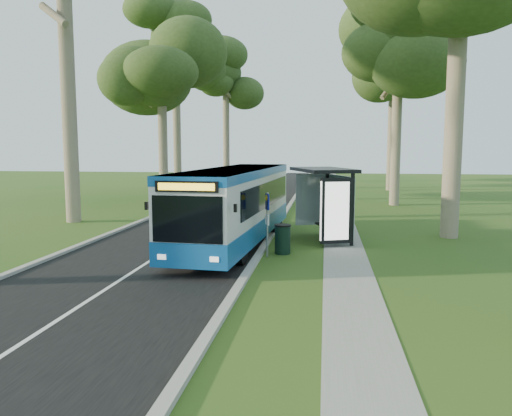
{
  "coord_description": "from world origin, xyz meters",
  "views": [
    {
      "loc": [
        2.26,
        -15.8,
        3.77
      ],
      "look_at": [
        -0.22,
        2.01,
        1.6
      ],
      "focal_mm": 35.0,
      "sensor_mm": 36.0,
      "label": 1
    }
  ],
  "objects_px": {
    "bus": "(236,205)",
    "car_white": "(212,181)",
    "bus_stop_sign": "(267,217)",
    "bus_shelter": "(326,190)",
    "car_silver": "(206,179)",
    "litter_bin": "(283,239)"
  },
  "relations": [
    {
      "from": "bus",
      "to": "car_white",
      "type": "distance_m",
      "value": 26.56
    },
    {
      "from": "bus_stop_sign",
      "to": "bus_shelter",
      "type": "height_order",
      "value": "bus_shelter"
    },
    {
      "from": "car_white",
      "to": "car_silver",
      "type": "xyz_separation_m",
      "value": [
        -1.43,
        3.57,
        0.01
      ]
    },
    {
      "from": "bus_stop_sign",
      "to": "bus_shelter",
      "type": "bearing_deg",
      "value": 31.34
    },
    {
      "from": "bus",
      "to": "car_white",
      "type": "bearing_deg",
      "value": 108.92
    },
    {
      "from": "bus_shelter",
      "to": "litter_bin",
      "type": "xyz_separation_m",
      "value": [
        -1.53,
        -2.4,
        -1.56
      ]
    },
    {
      "from": "bus",
      "to": "bus_shelter",
      "type": "relative_size",
      "value": 2.94
    },
    {
      "from": "bus_shelter",
      "to": "litter_bin",
      "type": "distance_m",
      "value": 3.25
    },
    {
      "from": "bus_stop_sign",
      "to": "car_silver",
      "type": "distance_m",
      "value": 32.85
    },
    {
      "from": "car_white",
      "to": "bus",
      "type": "bearing_deg",
      "value": -69.89
    },
    {
      "from": "litter_bin",
      "to": "car_silver",
      "type": "relative_size",
      "value": 0.23
    },
    {
      "from": "bus_stop_sign",
      "to": "bus_shelter",
      "type": "relative_size",
      "value": 0.58
    },
    {
      "from": "bus",
      "to": "car_white",
      "type": "xyz_separation_m",
      "value": [
        -6.84,
        25.65,
        -0.81
      ]
    },
    {
      "from": "litter_bin",
      "to": "bus_shelter",
      "type": "bearing_deg",
      "value": 57.55
    },
    {
      "from": "bus",
      "to": "car_silver",
      "type": "distance_m",
      "value": 30.37
    },
    {
      "from": "litter_bin",
      "to": "car_white",
      "type": "distance_m",
      "value": 28.61
    },
    {
      "from": "bus_shelter",
      "to": "car_silver",
      "type": "xyz_separation_m",
      "value": [
        -11.78,
        28.38,
        -1.35
      ]
    },
    {
      "from": "litter_bin",
      "to": "car_white",
      "type": "bearing_deg",
      "value": 107.97
    },
    {
      "from": "bus_stop_sign",
      "to": "bus_shelter",
      "type": "distance_m",
      "value": 3.66
    },
    {
      "from": "bus",
      "to": "car_silver",
      "type": "relative_size",
      "value": 2.51
    },
    {
      "from": "bus",
      "to": "bus_stop_sign",
      "type": "distance_m",
      "value": 2.62
    },
    {
      "from": "litter_bin",
      "to": "car_silver",
      "type": "distance_m",
      "value": 32.45
    }
  ]
}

